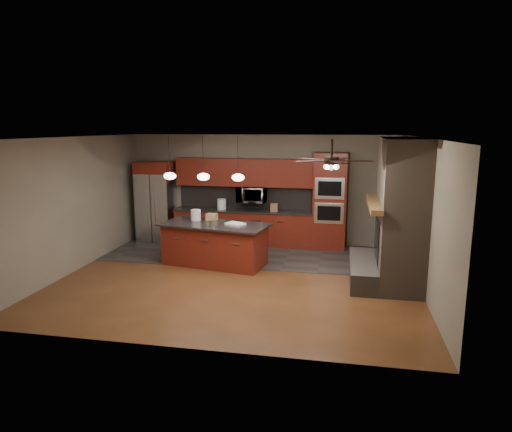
% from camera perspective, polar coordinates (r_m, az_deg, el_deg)
% --- Properties ---
extents(ground, '(7.00, 7.00, 0.00)m').
position_cam_1_polar(ground, '(9.27, -2.24, -7.80)').
color(ground, brown).
rests_on(ground, ground).
extents(ceiling, '(7.00, 6.00, 0.02)m').
position_cam_1_polar(ceiling, '(8.77, -2.38, 9.78)').
color(ceiling, white).
rests_on(ceiling, back_wall).
extents(back_wall, '(7.00, 0.02, 2.80)m').
position_cam_1_polar(back_wall, '(11.81, 0.99, 3.33)').
color(back_wall, gray).
rests_on(back_wall, ground).
extents(right_wall, '(0.02, 6.00, 2.80)m').
position_cam_1_polar(right_wall, '(8.81, 20.45, -0.08)').
color(right_wall, gray).
rests_on(right_wall, ground).
extents(left_wall, '(0.02, 6.00, 2.80)m').
position_cam_1_polar(left_wall, '(10.28, -21.69, 1.35)').
color(left_wall, gray).
rests_on(left_wall, ground).
extents(slate_tile_patch, '(7.00, 2.40, 0.01)m').
position_cam_1_polar(slate_tile_patch, '(10.95, -0.11, -4.77)').
color(slate_tile_patch, '#353230').
rests_on(slate_tile_patch, ground).
extents(fireplace_column, '(1.30, 2.10, 2.80)m').
position_cam_1_polar(fireplace_column, '(9.16, 17.15, -0.13)').
color(fireplace_column, brown).
rests_on(fireplace_column, ground).
extents(back_cabinetry, '(3.59, 0.64, 2.20)m').
position_cam_1_polar(back_cabinetry, '(11.74, -1.52, 0.78)').
color(back_cabinetry, maroon).
rests_on(back_cabinetry, ground).
extents(oven_tower, '(0.80, 0.63, 2.38)m').
position_cam_1_polar(oven_tower, '(11.38, 9.19, 1.82)').
color(oven_tower, maroon).
rests_on(oven_tower, ground).
extents(microwave, '(0.73, 0.41, 0.50)m').
position_cam_1_polar(microwave, '(11.64, -0.56, 2.72)').
color(microwave, silver).
rests_on(microwave, back_cabinetry).
extents(refrigerator, '(0.90, 0.75, 2.11)m').
position_cam_1_polar(refrigerator, '(12.30, -12.38, 1.76)').
color(refrigerator, silver).
rests_on(refrigerator, ground).
extents(kitchen_island, '(2.48, 1.46, 0.92)m').
position_cam_1_polar(kitchen_island, '(10.08, -5.16, -3.50)').
color(kitchen_island, maroon).
rests_on(kitchen_island, ground).
extents(white_bucket, '(0.24, 0.24, 0.24)m').
position_cam_1_polar(white_bucket, '(10.36, -7.53, 0.12)').
color(white_bucket, silver).
rests_on(white_bucket, kitchen_island).
extents(paint_can, '(0.22, 0.22, 0.11)m').
position_cam_1_polar(paint_can, '(9.73, -5.43, -0.97)').
color(paint_can, '#A3A4A8').
rests_on(paint_can, kitchen_island).
extents(paint_tray, '(0.48, 0.43, 0.04)m').
position_cam_1_polar(paint_tray, '(9.85, -2.60, -0.98)').
color(paint_tray, white).
rests_on(paint_tray, kitchen_island).
extents(cardboard_box, '(0.25, 0.20, 0.15)m').
position_cam_1_polar(cardboard_box, '(10.36, -5.54, -0.10)').
color(cardboard_box, '#A18053').
rests_on(cardboard_box, kitchen_island).
extents(counter_bucket, '(0.24, 0.24, 0.26)m').
position_cam_1_polar(counter_bucket, '(11.81, -4.32, 1.49)').
color(counter_bucket, white).
rests_on(counter_bucket, back_cabinetry).
extents(counter_box, '(0.18, 0.14, 0.20)m').
position_cam_1_polar(counter_box, '(11.48, 2.32, 1.08)').
color(counter_box, '#91644A').
rests_on(counter_box, back_cabinetry).
extents(pendant_left, '(0.26, 0.26, 0.92)m').
position_cam_1_polar(pendant_left, '(9.98, -10.71, 4.96)').
color(pendant_left, black).
rests_on(pendant_left, ceiling).
extents(pendant_center, '(0.26, 0.26, 0.92)m').
position_cam_1_polar(pendant_center, '(9.73, -6.58, 4.92)').
color(pendant_center, black).
rests_on(pendant_center, ceiling).
extents(pendant_right, '(0.26, 0.26, 0.92)m').
position_cam_1_polar(pendant_right, '(9.54, -2.26, 4.86)').
color(pendant_right, black).
rests_on(pendant_right, ceiling).
extents(ceiling_fan, '(1.27, 1.33, 0.41)m').
position_cam_1_polar(ceiling_fan, '(7.75, 9.41, 6.92)').
color(ceiling_fan, black).
rests_on(ceiling_fan, ceiling).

